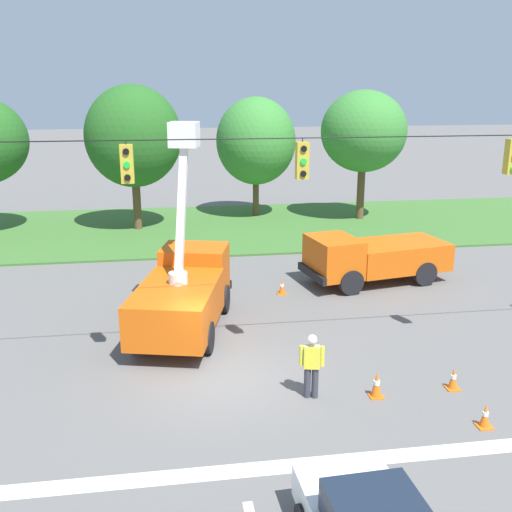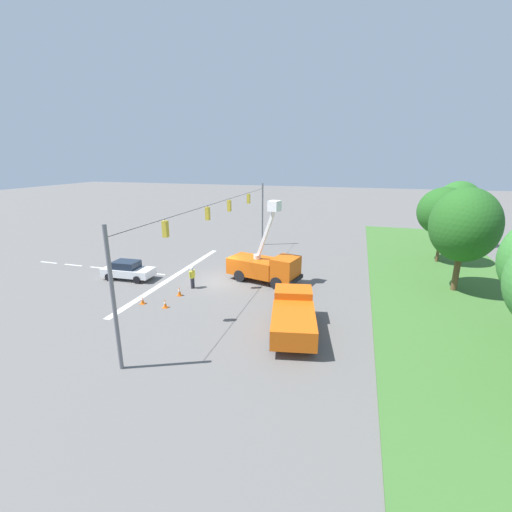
{
  "view_description": "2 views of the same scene",
  "coord_description": "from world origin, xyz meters",
  "px_view_note": "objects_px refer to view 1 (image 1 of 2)",
  "views": [
    {
      "loc": [
        -1.33,
        -15.28,
        7.93
      ],
      "look_at": [
        1.66,
        4.42,
        2.2
      ],
      "focal_mm": 42.0,
      "sensor_mm": 36.0,
      "label": 1
    },
    {
      "loc": [
        25.18,
        10.5,
        9.97
      ],
      "look_at": [
        -1.12,
        2.73,
        2.08
      ],
      "focal_mm": 24.0,
      "sensor_mm": 36.0,
      "label": 2
    }
  ],
  "objects_px": {
    "road_worker": "(312,362)",
    "traffic_cone_foreground_right": "(377,384)",
    "utility_truck_support_near": "(373,257)",
    "utility_truck_bucket_lift": "(184,289)",
    "traffic_cone_foreground_left": "(282,287)",
    "tree_far_east": "(364,132)",
    "traffic_cone_mid_left": "(485,416)",
    "traffic_cone_mid_right": "(453,379)",
    "tree_east": "(256,141)",
    "tree_centre": "(133,137)"
  },
  "relations": [
    {
      "from": "traffic_cone_foreground_left",
      "to": "traffic_cone_mid_right",
      "type": "relative_size",
      "value": 0.96
    },
    {
      "from": "tree_east",
      "to": "traffic_cone_foreground_left",
      "type": "height_order",
      "value": "tree_east"
    },
    {
      "from": "traffic_cone_foreground_right",
      "to": "traffic_cone_mid_right",
      "type": "bearing_deg",
      "value": 2.74
    },
    {
      "from": "tree_centre",
      "to": "road_worker",
      "type": "xyz_separation_m",
      "value": [
        5.19,
        -19.74,
        -4.2
      ]
    },
    {
      "from": "tree_east",
      "to": "traffic_cone_foreground_right",
      "type": "xyz_separation_m",
      "value": [
        -0.21,
        -22.53,
        -4.28
      ]
    },
    {
      "from": "traffic_cone_foreground_left",
      "to": "traffic_cone_mid_right",
      "type": "height_order",
      "value": "traffic_cone_mid_right"
    },
    {
      "from": "tree_east",
      "to": "road_worker",
      "type": "distance_m",
      "value": 22.66
    },
    {
      "from": "tree_far_east",
      "to": "traffic_cone_mid_left",
      "type": "height_order",
      "value": "tree_far_east"
    },
    {
      "from": "tree_centre",
      "to": "utility_truck_bucket_lift",
      "type": "relative_size",
      "value": 1.17
    },
    {
      "from": "tree_east",
      "to": "traffic_cone_mid_right",
      "type": "distance_m",
      "value": 22.92
    },
    {
      "from": "utility_truck_bucket_lift",
      "to": "utility_truck_support_near",
      "type": "distance_m",
      "value": 8.73
    },
    {
      "from": "traffic_cone_foreground_right",
      "to": "utility_truck_support_near",
      "type": "bearing_deg",
      "value": 71.51
    },
    {
      "from": "utility_truck_bucket_lift",
      "to": "traffic_cone_foreground_right",
      "type": "relative_size",
      "value": 9.39
    },
    {
      "from": "tree_centre",
      "to": "traffic_cone_foreground_left",
      "type": "height_order",
      "value": "tree_centre"
    },
    {
      "from": "tree_far_east",
      "to": "traffic_cone_mid_left",
      "type": "distance_m",
      "value": 23.38
    },
    {
      "from": "road_worker",
      "to": "traffic_cone_foreground_right",
      "type": "bearing_deg",
      "value": -8.26
    },
    {
      "from": "tree_far_east",
      "to": "utility_truck_support_near",
      "type": "height_order",
      "value": "tree_far_east"
    },
    {
      "from": "tree_east",
      "to": "utility_truck_support_near",
      "type": "height_order",
      "value": "tree_east"
    },
    {
      "from": "tree_centre",
      "to": "utility_truck_support_near",
      "type": "distance_m",
      "value": 15.26
    },
    {
      "from": "tree_far_east",
      "to": "utility_truck_support_near",
      "type": "relative_size",
      "value": 1.22
    },
    {
      "from": "traffic_cone_foreground_right",
      "to": "traffic_cone_mid_left",
      "type": "xyz_separation_m",
      "value": [
        2.08,
        -1.77,
        -0.06
      ]
    },
    {
      "from": "tree_centre",
      "to": "road_worker",
      "type": "distance_m",
      "value": 20.83
    },
    {
      "from": "utility_truck_bucket_lift",
      "to": "traffic_cone_foreground_left",
      "type": "xyz_separation_m",
      "value": [
        3.88,
        2.88,
        -1.11
      ]
    },
    {
      "from": "utility_truck_bucket_lift",
      "to": "traffic_cone_foreground_left",
      "type": "bearing_deg",
      "value": 36.66
    },
    {
      "from": "utility_truck_bucket_lift",
      "to": "traffic_cone_foreground_right",
      "type": "height_order",
      "value": "utility_truck_bucket_lift"
    },
    {
      "from": "tree_far_east",
      "to": "utility_truck_support_near",
      "type": "distance_m",
      "value": 12.65
    },
    {
      "from": "traffic_cone_foreground_right",
      "to": "traffic_cone_mid_left",
      "type": "height_order",
      "value": "traffic_cone_foreground_right"
    },
    {
      "from": "tree_far_east",
      "to": "utility_truck_bucket_lift",
      "type": "distance_m",
      "value": 19.27
    },
    {
      "from": "tree_far_east",
      "to": "traffic_cone_mid_right",
      "type": "xyz_separation_m",
      "value": [
        -4.09,
        -20.58,
        -4.97
      ]
    },
    {
      "from": "road_worker",
      "to": "utility_truck_support_near",
      "type": "bearing_deg",
      "value": 61.88
    },
    {
      "from": "utility_truck_bucket_lift",
      "to": "traffic_cone_foreground_left",
      "type": "height_order",
      "value": "utility_truck_bucket_lift"
    },
    {
      "from": "utility_truck_bucket_lift",
      "to": "traffic_cone_mid_right",
      "type": "xyz_separation_m",
      "value": [
        6.99,
        -5.29,
        -1.1
      ]
    },
    {
      "from": "road_worker",
      "to": "traffic_cone_foreground_left",
      "type": "distance_m",
      "value": 8.11
    },
    {
      "from": "traffic_cone_mid_left",
      "to": "traffic_cone_mid_right",
      "type": "xyz_separation_m",
      "value": [
        0.11,
        1.88,
        0.01
      ]
    },
    {
      "from": "traffic_cone_mid_left",
      "to": "traffic_cone_foreground_left",
      "type": "bearing_deg",
      "value": 106.62
    },
    {
      "from": "tree_far_east",
      "to": "utility_truck_support_near",
      "type": "xyz_separation_m",
      "value": [
        -3.22,
        -11.5,
        -4.17
      ]
    },
    {
      "from": "tree_centre",
      "to": "road_worker",
      "type": "relative_size",
      "value": 4.5
    },
    {
      "from": "utility_truck_bucket_lift",
      "to": "road_worker",
      "type": "xyz_separation_m",
      "value": [
        3.09,
        -5.15,
        -0.4
      ]
    },
    {
      "from": "utility_truck_support_near",
      "to": "road_worker",
      "type": "xyz_separation_m",
      "value": [
        -4.78,
        -8.94,
        -0.1
      ]
    },
    {
      "from": "traffic_cone_mid_left",
      "to": "traffic_cone_mid_right",
      "type": "distance_m",
      "value": 1.88
    },
    {
      "from": "tree_far_east",
      "to": "traffic_cone_foreground_right",
      "type": "relative_size",
      "value": 10.6
    },
    {
      "from": "utility_truck_bucket_lift",
      "to": "utility_truck_support_near",
      "type": "height_order",
      "value": "utility_truck_bucket_lift"
    },
    {
      "from": "utility_truck_support_near",
      "to": "traffic_cone_foreground_left",
      "type": "bearing_deg",
      "value": -167.29
    },
    {
      "from": "utility_truck_bucket_lift",
      "to": "road_worker",
      "type": "relative_size",
      "value": 3.83
    },
    {
      "from": "tree_east",
      "to": "traffic_cone_mid_left",
      "type": "relative_size",
      "value": 11.8
    },
    {
      "from": "traffic_cone_mid_left",
      "to": "traffic_cone_foreground_right",
      "type": "bearing_deg",
      "value": 139.6
    },
    {
      "from": "utility_truck_bucket_lift",
      "to": "traffic_cone_mid_right",
      "type": "relative_size",
      "value": 10.85
    },
    {
      "from": "utility_truck_support_near",
      "to": "traffic_cone_mid_right",
      "type": "height_order",
      "value": "utility_truck_support_near"
    },
    {
      "from": "traffic_cone_foreground_right",
      "to": "traffic_cone_mid_left",
      "type": "bearing_deg",
      "value": -40.4
    },
    {
      "from": "tree_east",
      "to": "utility_truck_support_near",
      "type": "xyz_separation_m",
      "value": [
        2.87,
        -13.34,
        -3.54
      ]
    }
  ]
}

